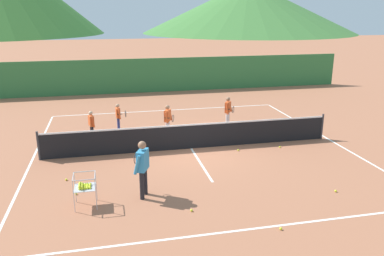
{
  "coord_description": "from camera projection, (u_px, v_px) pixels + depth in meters",
  "views": [
    {
      "loc": [
        -2.98,
        -13.65,
        5.08
      ],
      "look_at": [
        -0.17,
        -0.91,
        1.1
      ],
      "focal_mm": 36.3,
      "sensor_mm": 36.0,
      "label": 1
    }
  ],
  "objects": [
    {
      "name": "windscreen_fence",
      "position": [
        154.0,
        75.0,
        24.79
      ],
      "size": [
        25.29,
        0.08,
        2.16
      ],
      "primitive_type": "cube",
      "color": "#33753D",
      "rests_on": "ground"
    },
    {
      "name": "student_3",
      "position": [
        228.0,
        109.0,
        17.37
      ],
      "size": [
        0.46,
        0.73,
        1.37
      ],
      "color": "silver",
      "rests_on": "ground"
    },
    {
      "name": "line_baseline_far",
      "position": [
        167.0,
        110.0,
        20.5
      ],
      "size": [
        11.49,
        0.08,
        0.01
      ],
      "primitive_type": "cube",
      "color": "white",
      "rests_on": "ground"
    },
    {
      "name": "student_2",
      "position": [
        168.0,
        118.0,
        16.01
      ],
      "size": [
        0.42,
        0.73,
        1.36
      ],
      "color": "silver",
      "rests_on": "ground"
    },
    {
      "name": "student_1",
      "position": [
        118.0,
        115.0,
        16.84
      ],
      "size": [
        0.44,
        0.57,
        1.2
      ],
      "color": "navy",
      "rests_on": "ground"
    },
    {
      "name": "ball_cart",
      "position": [
        84.0,
        186.0,
        10.32
      ],
      "size": [
        0.58,
        0.58,
        0.9
      ],
      "color": "#B7B7BC",
      "rests_on": "ground"
    },
    {
      "name": "line_baseline_near",
      "position": [
        243.0,
        230.0,
        9.34
      ],
      "size": [
        11.49,
        0.08,
        0.01
      ],
      "primitive_type": "cube",
      "color": "white",
      "rests_on": "ground"
    },
    {
      "name": "line_service_center",
      "position": [
        191.0,
        148.0,
        14.85
      ],
      "size": [
        0.08,
        6.24,
        0.01
      ],
      "primitive_type": "cube",
      "color": "white",
      "rests_on": "ground"
    },
    {
      "name": "instructor",
      "position": [
        143.0,
        164.0,
        10.75
      ],
      "size": [
        0.49,
        0.83,
        1.66
      ],
      "color": "black",
      "rests_on": "ground"
    },
    {
      "name": "tennis_net",
      "position": [
        191.0,
        136.0,
        14.7
      ],
      "size": [
        11.04,
        0.08,
        1.05
      ],
      "color": "#333338",
      "rests_on": "ground"
    },
    {
      "name": "tennis_ball_7",
      "position": [
        76.0,
        194.0,
        11.12
      ],
      "size": [
        0.07,
        0.07,
        0.07
      ],
      "primitive_type": "sphere",
      "color": "yellow",
      "rests_on": "ground"
    },
    {
      "name": "ground_plane",
      "position": [
        191.0,
        148.0,
        14.85
      ],
      "size": [
        120.0,
        120.0,
        0.0
      ],
      "primitive_type": "plane",
      "color": "#A86647"
    },
    {
      "name": "tennis_ball_1",
      "position": [
        280.0,
        147.0,
        14.92
      ],
      "size": [
        0.07,
        0.07,
        0.07
      ],
      "primitive_type": "sphere",
      "color": "yellow",
      "rests_on": "ground"
    },
    {
      "name": "tennis_ball_0",
      "position": [
        66.0,
        180.0,
        12.05
      ],
      "size": [
        0.07,
        0.07,
        0.07
      ],
      "primitive_type": "sphere",
      "color": "yellow",
      "rests_on": "ground"
    },
    {
      "name": "student_0",
      "position": [
        91.0,
        123.0,
        15.65
      ],
      "size": [
        0.28,
        0.5,
        1.21
      ],
      "color": "black",
      "rests_on": "ground"
    },
    {
      "name": "line_sideline_west",
      "position": [
        32.0,
        160.0,
        13.66
      ],
      "size": [
        0.08,
        11.94,
        0.01
      ],
      "primitive_type": "cube",
      "color": "white",
      "rests_on": "ground"
    },
    {
      "name": "line_sideline_east",
      "position": [
        327.0,
        138.0,
        16.03
      ],
      "size": [
        0.08,
        11.94,
        0.01
      ],
      "primitive_type": "cube",
      "color": "white",
      "rests_on": "ground"
    },
    {
      "name": "tennis_ball_3",
      "position": [
        281.0,
        229.0,
        9.34
      ],
      "size": [
        0.07,
        0.07,
        0.07
      ],
      "primitive_type": "sphere",
      "color": "yellow",
      "rests_on": "ground"
    },
    {
      "name": "tennis_ball_6",
      "position": [
        192.0,
        210.0,
        10.2
      ],
      "size": [
        0.07,
        0.07,
        0.07
      ],
      "primitive_type": "sphere",
      "color": "yellow",
      "rests_on": "ground"
    },
    {
      "name": "tennis_ball_2",
      "position": [
        336.0,
        191.0,
        11.29
      ],
      "size": [
        0.07,
        0.07,
        0.07
      ],
      "primitive_type": "sphere",
      "color": "yellow",
      "rests_on": "ground"
    },
    {
      "name": "tennis_ball_5",
      "position": [
        238.0,
        150.0,
        14.58
      ],
      "size": [
        0.07,
        0.07,
        0.07
      ],
      "primitive_type": "sphere",
      "color": "yellow",
      "rests_on": "ground"
    },
    {
      "name": "hill_0",
      "position": [
        248.0,
        8.0,
        88.84
      ],
      "size": [
        48.5,
        48.5,
        11.22
      ],
      "primitive_type": "cone",
      "color": "#427A38",
      "rests_on": "ground"
    }
  ]
}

